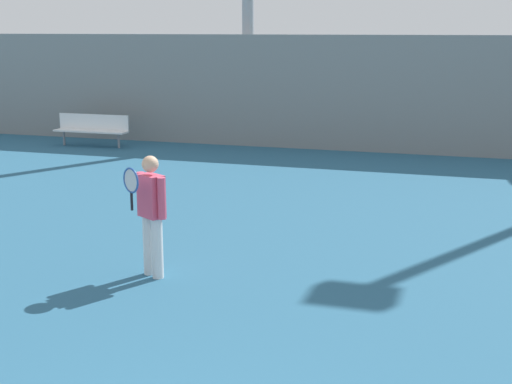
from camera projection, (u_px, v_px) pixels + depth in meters
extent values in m
cylinder|color=silver|center=(149.00, 245.00, 8.87)|extent=(0.14, 0.14, 0.76)
cylinder|color=silver|center=(157.00, 248.00, 8.74)|extent=(0.14, 0.14, 0.76)
cube|color=#DB4C6B|center=(151.00, 196.00, 8.66)|extent=(0.39, 0.34, 0.52)
cylinder|color=#DB4C6B|center=(141.00, 192.00, 8.81)|extent=(0.10, 0.10, 0.51)
cylinder|color=#DB4C6B|center=(162.00, 198.00, 8.50)|extent=(0.10, 0.10, 0.51)
sphere|color=#DBAD89|center=(150.00, 164.00, 8.57)|extent=(0.20, 0.20, 0.20)
cylinder|color=black|center=(132.00, 201.00, 8.48)|extent=(0.03, 0.03, 0.22)
torus|color=#28519E|center=(131.00, 180.00, 8.42)|extent=(0.28, 0.18, 0.31)
cylinder|color=silver|center=(131.00, 180.00, 8.42)|extent=(0.23, 0.14, 0.27)
cube|color=white|center=(91.00, 131.00, 18.45)|extent=(2.00, 0.40, 0.04)
cylinder|color=gray|center=(64.00, 138.00, 18.73)|extent=(0.06, 0.06, 0.38)
cylinder|color=gray|center=(119.00, 141.00, 18.27)|extent=(0.06, 0.06, 0.38)
cube|color=white|center=(94.00, 122.00, 18.57)|extent=(2.00, 0.04, 0.40)
cube|color=gray|center=(399.00, 95.00, 17.23)|extent=(29.73, 0.06, 2.85)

